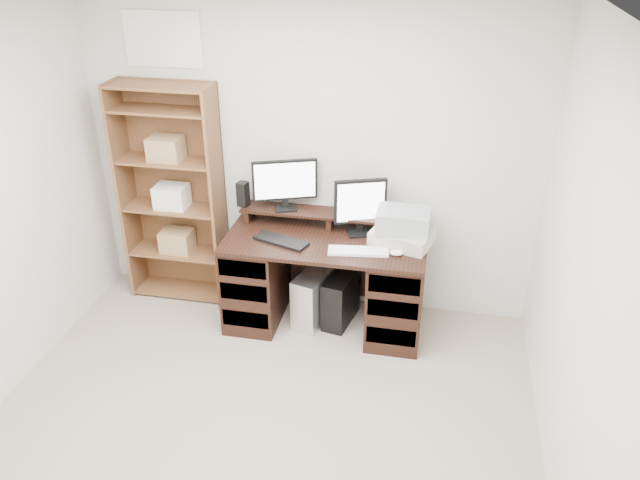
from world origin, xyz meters
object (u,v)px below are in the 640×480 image
(desk, at_px, (325,280))
(monitor_wide, at_px, (285,182))
(monitor_small, at_px, (360,205))
(printer, at_px, (402,237))
(tower_silver, at_px, (314,297))
(tower_black, at_px, (341,298))
(bookshelf, at_px, (173,193))

(desk, relative_size, monitor_wide, 3.16)
(monitor_small, height_order, printer, monitor_small)
(tower_silver, relative_size, tower_black, 1.00)
(monitor_small, bearing_deg, monitor_wide, 153.45)
(bookshelf, bearing_deg, monitor_small, -2.45)
(tower_silver, bearing_deg, printer, 17.68)
(desk, relative_size, tower_silver, 3.43)
(bookshelf, bearing_deg, monitor_wide, 0.01)
(printer, bearing_deg, monitor_wide, -174.69)
(monitor_wide, xyz_separation_m, monitor_small, (0.59, -0.07, -0.11))
(monitor_small, xyz_separation_m, bookshelf, (-1.52, 0.06, -0.07))
(desk, bearing_deg, tower_silver, 174.09)
(monitor_wide, xyz_separation_m, tower_black, (0.47, -0.17, -0.88))
(desk, distance_m, tower_silver, 0.19)
(printer, bearing_deg, tower_silver, -161.37)
(desk, bearing_deg, tower_black, 22.19)
(monitor_wide, relative_size, tower_silver, 1.08)
(desk, distance_m, monitor_wide, 0.81)
(desk, height_order, monitor_small, monitor_small)
(tower_black, bearing_deg, tower_silver, -158.15)
(tower_black, bearing_deg, bookshelf, -175.20)
(desk, xyz_separation_m, monitor_small, (0.23, 0.15, 0.60))
(monitor_wide, height_order, tower_black, monitor_wide)
(printer, relative_size, tower_black, 0.95)
(printer, height_order, tower_black, printer)
(monitor_small, xyz_separation_m, tower_silver, (-0.32, -0.14, -0.77))
(monitor_small, height_order, bookshelf, bookshelf)
(monitor_small, bearing_deg, printer, -38.60)
(monitor_small, distance_m, tower_silver, 0.84)
(printer, distance_m, tower_black, 0.74)
(desk, distance_m, monitor_small, 0.66)
(monitor_wide, xyz_separation_m, bookshelf, (-0.93, -0.00, -0.17))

